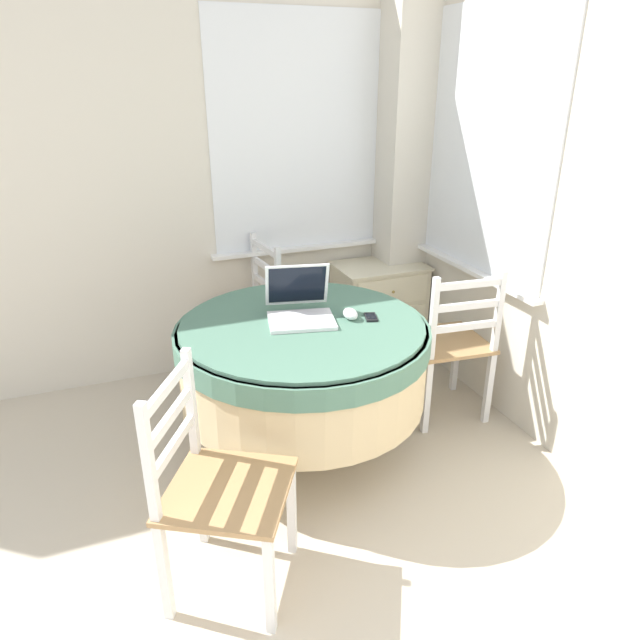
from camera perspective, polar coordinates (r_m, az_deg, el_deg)
The scene contains 9 objects.
corner_room_shell at distance 2.63m, azimuth 5.35°, elevation 11.09°, with size 4.48×5.25×2.55m.
round_dining_table at distance 2.82m, azimuth -1.74°, elevation -3.64°, with size 1.23×1.23×0.74m.
laptop at distance 2.77m, azimuth -2.03°, elevation 1.25°, with size 0.38×0.39×0.25m.
computer_mouse at distance 2.77m, azimuth 3.05°, elevation 0.62°, with size 0.07×0.10×0.05m.
cell_phone at distance 2.80m, azimuth 5.10°, elevation 0.30°, with size 0.08×0.12×0.01m.
dining_chair_near_back_window at distance 3.62m, azimuth -7.40°, elevation 0.68°, with size 0.48×0.48×0.91m.
dining_chair_near_right_window at distance 3.26m, azimuth 12.81°, elevation -2.36°, with size 0.47×0.47×0.91m.
dining_chair_camera_near at distance 2.19m, azimuth -10.36°, elevation -16.16°, with size 0.59×0.59×0.91m.
corner_cabinet at distance 3.99m, azimuth 5.84°, elevation 1.03°, with size 0.60×0.42×0.65m.
Camera 1 is at (0.18, -0.13, 1.83)m, focal length 32.00 mm.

